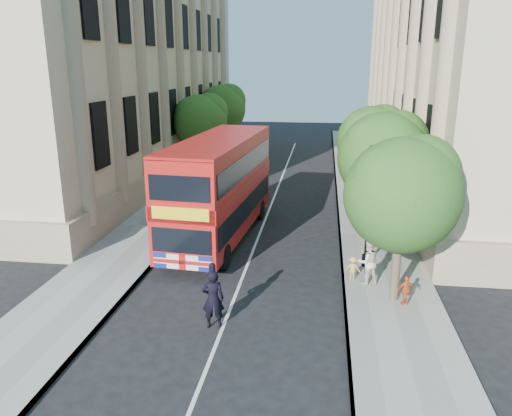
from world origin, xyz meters
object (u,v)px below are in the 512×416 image
at_px(double_decker_bus, 220,185).
at_px(lamp_post, 368,212).
at_px(box_van, 214,199).
at_px(woman_pedestrian, 368,262).
at_px(police_constable, 213,299).

bearing_deg(double_decker_bus, lamp_post, -18.40).
relative_size(lamp_post, double_decker_bus, 0.48).
relative_size(double_decker_bus, box_van, 2.18).
relative_size(box_van, woman_pedestrian, 2.79).
xyz_separation_m(box_van, woman_pedestrian, (7.62, -7.10, -0.35)).
bearing_deg(box_van, lamp_post, -38.07).
xyz_separation_m(box_van, police_constable, (2.38, -10.99, -0.35)).
xyz_separation_m(double_decker_bus, police_constable, (1.54, -8.56, -1.70)).
bearing_deg(police_constable, lamp_post, -145.41).
distance_m(lamp_post, double_decker_bus, 7.45).
distance_m(double_decker_bus, woman_pedestrian, 8.41).
relative_size(lamp_post, woman_pedestrian, 2.92).
distance_m(lamp_post, box_van, 9.44).
xyz_separation_m(lamp_post, double_decker_bus, (-6.85, 2.93, 0.19)).
bearing_deg(woman_pedestrian, police_constable, 19.21).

